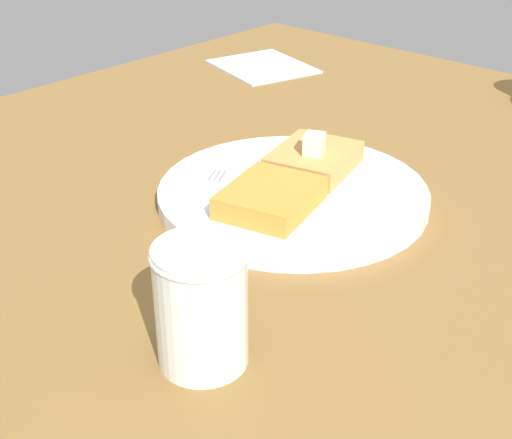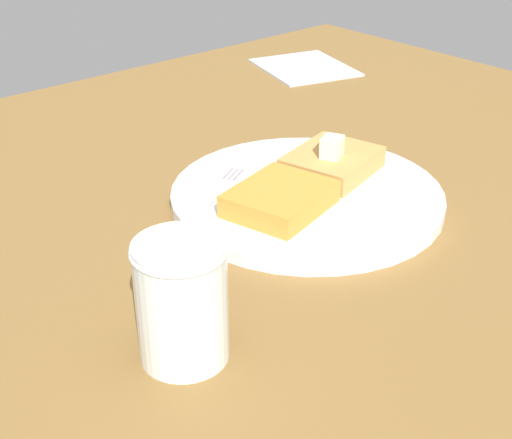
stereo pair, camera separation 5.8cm
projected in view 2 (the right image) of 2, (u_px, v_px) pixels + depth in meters
The scene contains 8 objects.
table_surface at pixel (336, 179), 78.08cm from camera, with size 93.00×93.00×2.19cm, color brown.
plate at pixel (307, 195), 70.42cm from camera, with size 26.84×26.84×1.44cm.
toast_slice_left at pixel (332, 163), 73.15cm from camera, with size 9.31×7.62×2.17cm, color tan.
toast_slice_middle at pixel (280, 199), 66.06cm from camera, with size 9.31×7.62×2.17cm, color #B38631.
butter_pat_primary at pixel (332, 147), 71.25cm from camera, with size 2.15×1.94×2.15cm, color #F5EAC3.
fork at pixel (213, 197), 68.31cm from camera, with size 14.74×8.90×0.36cm.
syrup_jar at pixel (182, 305), 48.41cm from camera, with size 6.57×6.57×9.08cm.
napkin at pixel (305, 67), 110.12cm from camera, with size 12.62×14.56×0.30cm, color silver.
Camera 2 is at (52.86, 47.46, 34.97)cm, focal length 50.00 mm.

